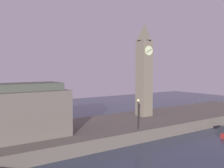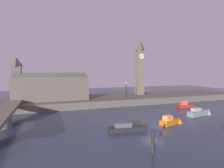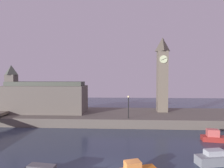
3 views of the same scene
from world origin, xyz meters
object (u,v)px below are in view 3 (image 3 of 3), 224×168
Objects in this scene: clock_tower at (162,74)px; boat_dinghy_red at (218,137)px; parliament_hall at (44,97)px; boat_cruiser_grey at (224,159)px; streetlamp at (128,104)px.

clock_tower is 3.47× the size of boat_dinghy_red.
parliament_hall reaches higher than boat_cruiser_grey.
boat_cruiser_grey is (1.87, -19.31, -8.55)m from clock_tower.
boat_cruiser_grey is 7.11m from boat_dinghy_red.
clock_tower is 0.94× the size of parliament_hall.
clock_tower is 3.86× the size of streetlamp.
boat_dinghy_red is at bearing 67.65° from boat_cruiser_grey.
clock_tower is at bearing 4.15° from parliament_hall.
boat_dinghy_red is at bearing -70.25° from clock_tower.
clock_tower is 2.70× the size of boat_cruiser_grey.
parliament_hall is at bearing 158.31° from boat_dinghy_red.
parliament_hall is at bearing 163.48° from streetlamp.
boat_cruiser_grey is (8.75, -12.79, -3.36)m from streetlamp.
parliament_hall is 17.04m from streetlamp.
streetlamp is 15.86m from boat_cruiser_grey.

